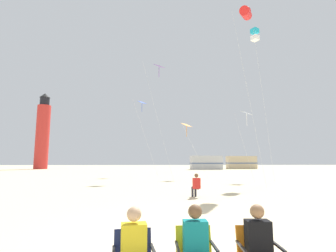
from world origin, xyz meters
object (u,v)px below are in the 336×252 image
Objects in this scene: kite_diamond_white at (246,115)px; spectator_yellow_chair at (196,246)px; kite_flyer_standing at (196,185)px; kite_box_cyan at (255,35)px; lighthouse_distant at (43,133)px; kite_diamond_orange at (187,127)px; rv_van_silver at (206,163)px; kite_diamond_blue at (142,105)px; camp_chair_yellow at (195,252)px; spectator_orange_chair at (261,246)px; spectator_navy_chair at (134,251)px; camp_chair_orange at (258,251)px; rv_van_tan at (241,162)px; kite_tube_scarlet at (246,13)px; kite_diamond_violet at (159,71)px.

spectator_yellow_chair is at bearing -112.00° from kite_diamond_white.
kite_flyer_standing is 0.08× the size of kite_box_cyan.
kite_diamond_orange is at bearing -48.21° from lighthouse_distant.
lighthouse_distant is 36.16m from rv_van_silver.
kite_flyer_standing is 0.12× the size of kite_diamond_blue.
kite_diamond_orange is (2.61, 22.05, 4.72)m from camp_chair_yellow.
kite_diamond_white is at bearing -97.66° from rv_van_silver.
kite_diamond_white is at bearing 73.36° from spectator_orange_chair.
camp_chair_yellow is (0.84, 0.27, -0.11)m from spectator_navy_chair.
rv_van_tan is at bearing 74.64° from camp_chair_orange.
spectator_yellow_chair is 0.07× the size of lighthouse_distant.
rv_van_tan is at bearing 72.48° from kite_tube_scarlet.
kite_diamond_orange is at bearing -49.97° from kite_diamond_blue.
kite_box_cyan is (7.25, 9.45, 12.88)m from kite_flyer_standing.
camp_chair_yellow is at bearing -112.15° from kite_diamond_white.
camp_chair_orange is at bearing -112.85° from kite_box_cyan.
rv_van_tan is (19.33, 53.13, 0.78)m from spectator_navy_chair.
camp_chair_yellow is 0.89m from camp_chair_orange.
kite_box_cyan reaches higher than kite_diamond_orange.
kite_box_cyan is 4.94m from kite_tube_scarlet.
kite_diamond_orange is (1.72, 22.09, 4.72)m from camp_chair_orange.
spectator_yellow_chair is 56.13m from rv_van_tan.
lighthouse_distant is 2.55× the size of rv_van_silver.
kite_flyer_standing is 0.18× the size of rv_van_tan.
kite_diamond_blue reaches higher than rv_van_silver.
camp_chair_yellow is 9.11m from kite_flyer_standing.
spectator_navy_chair is at bearing -113.97° from kite_diamond_white.
kite_diamond_violet reaches higher than spectator_yellow_chair.
spectator_navy_chair is 50.31m from rv_van_silver.
kite_diamond_white is at bearing 57.54° from spectator_navy_chair.
kite_diamond_orange is 42.21m from lighthouse_distant.
kite_flyer_standing is 0.21× the size of kite_diamond_orange.
rv_van_silver is at bearing 69.56° from kite_diamond_violet.
kite_diamond_violet is at bearing -96.39° from kite_flyer_standing.
rv_van_silver is at bearing 59.96° from kite_diamond_blue.
camp_chair_orange is at bearing 6.11° from spectator_yellow_chair.
rv_van_silver reaches higher than camp_chair_yellow.
rv_van_tan is (8.67, 3.96, 0.00)m from rv_van_silver.
camp_chair_yellow is 0.71× the size of spectator_yellow_chair.
spectator_navy_chair is 0.18× the size of rv_van_tan.
rv_van_tan is (17.07, 43.86, 0.78)m from kite_flyer_standing.
camp_chair_orange is 29.30m from kite_diamond_blue.
rv_van_silver is at bearing -115.95° from kite_flyer_standing.
kite_tube_scarlet is at bearing 55.25° from spectator_navy_chair.
kite_diamond_white is at bearing 139.87° from kite_box_cyan.
rv_van_silver is (9.82, 49.03, 0.78)m from spectator_yellow_chair.
kite_diamond_orange is at bearing 151.11° from kite_diamond_white.
spectator_orange_chair reaches higher than camp_chair_yellow.
rv_van_tan is (15.88, 30.81, -3.83)m from kite_diamond_orange.
kite_box_cyan reaches higher than rv_van_silver.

